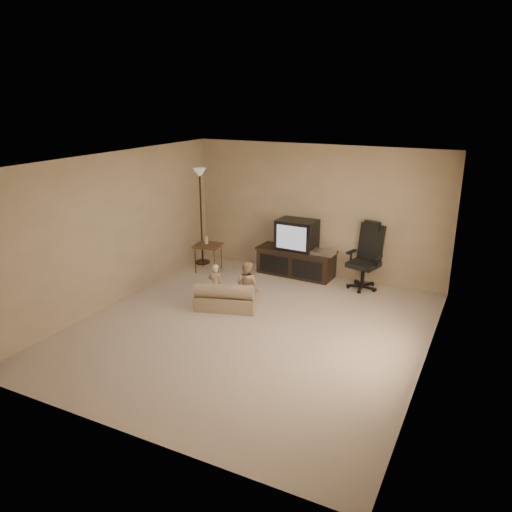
% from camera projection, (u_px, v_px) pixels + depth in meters
% --- Properties ---
extents(floor, '(5.50, 5.50, 0.00)m').
position_uv_depth(floor, '(251.00, 328.00, 7.51)').
color(floor, beige).
rests_on(floor, ground).
extents(room_shell, '(5.50, 5.50, 5.50)m').
position_uv_depth(room_shell, '(250.00, 231.00, 7.04)').
color(room_shell, silver).
rests_on(room_shell, floor).
extents(tv_stand, '(1.55, 0.63, 1.10)m').
position_uv_depth(tv_stand, '(296.00, 252.00, 9.61)').
color(tv_stand, black).
rests_on(tv_stand, floor).
extents(office_chair, '(0.68, 0.70, 1.21)m').
position_uv_depth(office_chair, '(365.00, 265.00, 8.98)').
color(office_chair, black).
rests_on(office_chair, floor).
extents(side_table, '(0.57, 0.57, 0.74)m').
position_uv_depth(side_table, '(208.00, 245.00, 9.81)').
color(side_table, brown).
rests_on(side_table, floor).
extents(floor_lamp, '(0.31, 0.31, 1.97)m').
position_uv_depth(floor_lamp, '(200.00, 195.00, 9.99)').
color(floor_lamp, black).
rests_on(floor_lamp, floor).
extents(child_sofa, '(1.09, 0.81, 0.48)m').
position_uv_depth(child_sofa, '(226.00, 298.00, 8.14)').
color(child_sofa, gray).
rests_on(child_sofa, floor).
extents(toddler_left, '(0.27, 0.20, 0.72)m').
position_uv_depth(toddler_left, '(216.00, 285.00, 8.25)').
color(toddler_left, tan).
rests_on(toddler_left, floor).
extents(toddler_right, '(0.39, 0.22, 0.79)m').
position_uv_depth(toddler_right, '(247.00, 284.00, 8.15)').
color(toddler_right, tan).
rests_on(toddler_right, floor).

